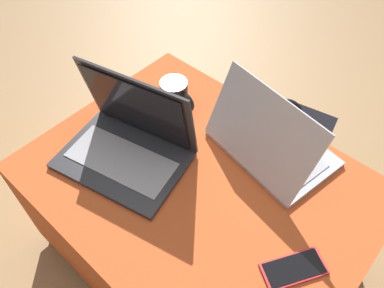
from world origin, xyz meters
The scene contains 7 objects.
ground_plane centered at (0.00, 0.00, 0.00)m, with size 14.00×14.00×0.00m, color tan.
ottoman centered at (0.00, 0.00, 0.24)m, with size 0.95×0.73×0.48m.
laptop_near centered at (-0.21, -0.07, 0.53)m, with size 0.41×0.33×0.26m.
laptop_far centered at (0.09, 0.21, 0.53)m, with size 0.38×0.30×0.24m.
cell_phone centered at (0.34, -0.04, 0.48)m, with size 0.14×0.17×0.01m.
backpack centered at (0.01, 0.49, 0.19)m, with size 0.35×0.24×0.46m.
coffee_mug centered at (-0.25, 0.17, 0.53)m, with size 0.13×0.09×0.10m.
Camera 1 is at (0.39, -0.46, 1.36)m, focal length 35.00 mm.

